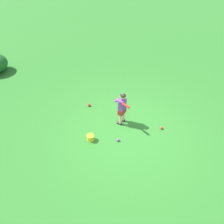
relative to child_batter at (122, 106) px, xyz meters
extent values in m
plane|color=#2D7528|center=(-0.41, -0.13, -0.65)|extent=(40.00, 40.00, 0.00)
cube|color=#232328|center=(-0.05, 0.07, -0.63)|extent=(0.16, 0.17, 0.05)
cylinder|color=#DBB28E|center=(-0.06, 0.05, -0.44)|extent=(0.09, 0.09, 0.34)
cube|color=#232328|center=(0.09, -0.04, -0.63)|extent=(0.16, 0.17, 0.05)
cylinder|color=#DBB28E|center=(0.07, -0.06, -0.44)|extent=(0.09, 0.09, 0.34)
cube|color=maroon|center=(0.01, 0.00, -0.19)|extent=(0.31, 0.28, 0.16)
cube|color=#753899|center=(0.01, 0.00, 0.06)|extent=(0.29, 0.27, 0.34)
sphere|color=#DBB28E|center=(0.01, 0.00, 0.34)|extent=(0.17, 0.17, 0.17)
ellipsoid|color=black|center=(0.00, -0.01, 0.37)|extent=(0.24, 0.24, 0.11)
sphere|color=red|center=(0.09, 0.11, 0.15)|extent=(0.04, 0.04, 0.04)
cylinder|color=black|center=(0.01, 0.06, 0.16)|extent=(0.14, 0.09, 0.05)
cylinder|color=red|center=(-0.20, -0.05, 0.20)|extent=(0.34, 0.22, 0.11)
sphere|color=red|center=(-0.35, -0.13, 0.22)|extent=(0.07, 0.07, 0.07)
cylinder|color=#753899|center=(0.04, 0.10, 0.16)|extent=(0.31, 0.11, 0.14)
cylinder|color=#753899|center=(0.10, 0.06, 0.16)|extent=(0.10, 0.31, 0.14)
sphere|color=purple|center=(-0.75, 0.21, -0.61)|extent=(0.08, 0.08, 0.08)
sphere|color=red|center=(-0.41, -1.16, -0.61)|extent=(0.08, 0.08, 0.08)
sphere|color=red|center=(0.95, 0.99, -0.60)|extent=(0.10, 0.10, 0.10)
cylinder|color=yellow|center=(-0.63, 0.98, -0.56)|extent=(0.20, 0.20, 0.18)
torus|color=yellow|center=(-0.63, 0.98, -0.47)|extent=(0.22, 0.22, 0.02)
camera|label=1|loc=(-4.68, 0.80, 3.69)|focal=33.04mm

